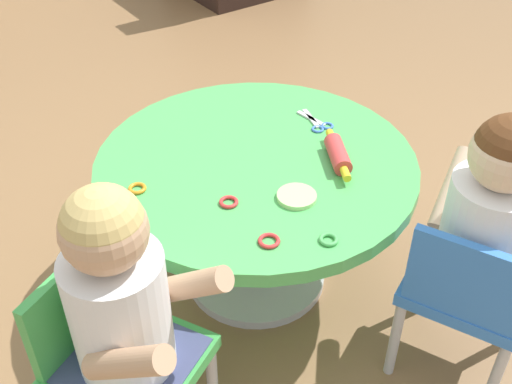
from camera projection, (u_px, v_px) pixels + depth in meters
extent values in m
plane|color=olive|center=(256.00, 276.00, 2.03)|extent=(10.00, 10.00, 0.00)
cylinder|color=silver|center=(256.00, 273.00, 2.02)|extent=(0.44, 0.44, 0.03)
cylinder|color=silver|center=(256.00, 227.00, 1.90)|extent=(0.12, 0.12, 0.42)
cylinder|color=#4CB259|center=(256.00, 165.00, 1.76)|extent=(0.90, 0.90, 0.04)
cylinder|color=#B7B7BC|center=(213.00, 384.00, 1.55)|extent=(0.03, 0.03, 0.28)
cylinder|color=#B7B7BC|center=(126.00, 346.00, 1.64)|extent=(0.03, 0.03, 0.28)
cube|color=green|center=(130.00, 364.00, 1.40)|extent=(0.40, 0.40, 0.04)
cube|color=green|center=(73.00, 305.00, 1.37)|extent=(0.25, 0.14, 0.22)
cube|color=#3F4772|center=(130.00, 364.00, 1.40)|extent=(0.36, 0.37, 0.04)
cylinder|color=white|center=(120.00, 313.00, 1.30)|extent=(0.21, 0.21, 0.30)
sphere|color=tan|center=(104.00, 231.00, 1.16)|extent=(0.17, 0.17, 0.17)
sphere|color=tan|center=(103.00, 226.00, 1.15)|extent=(0.16, 0.16, 0.16)
cylinder|color=tan|center=(127.00, 363.00, 1.17)|extent=(0.14, 0.22, 0.17)
cylinder|color=tan|center=(188.00, 286.00, 1.32)|extent=(0.14, 0.22, 0.17)
cylinder|color=#B7B7BC|center=(426.00, 277.00, 1.84)|extent=(0.03, 0.03, 0.28)
cylinder|color=#B7B7BC|center=(495.00, 380.00, 1.55)|extent=(0.03, 0.03, 0.28)
cylinder|color=#B7B7BC|center=(395.00, 338.00, 1.66)|extent=(0.03, 0.03, 0.28)
cube|color=blue|center=(470.00, 283.00, 1.60)|extent=(0.39, 0.39, 0.04)
cube|color=blue|center=(466.00, 282.00, 1.43)|extent=(0.13, 0.26, 0.22)
cube|color=#3F4772|center=(470.00, 283.00, 1.60)|extent=(0.36, 0.35, 0.04)
cylinder|color=white|center=(485.00, 233.00, 1.49)|extent=(0.21, 0.21, 0.30)
sphere|color=beige|center=(508.00, 155.00, 1.35)|extent=(0.17, 0.17, 0.17)
sphere|color=#593319|center=(510.00, 150.00, 1.35)|extent=(0.16, 0.16, 0.16)
cylinder|color=beige|center=(453.00, 189.00, 1.59)|extent=(0.22, 0.13, 0.17)
cylinder|color=#D83F3F|center=(338.00, 154.00, 1.72)|extent=(0.11, 0.15, 0.05)
cylinder|color=yellow|center=(331.00, 136.00, 1.80)|extent=(0.04, 0.05, 0.02)
cylinder|color=yellow|center=(346.00, 174.00, 1.65)|extent=(0.04, 0.05, 0.02)
cube|color=silver|center=(311.00, 119.00, 1.91)|extent=(0.02, 0.11, 0.01)
cube|color=silver|center=(311.00, 119.00, 1.91)|extent=(0.05, 0.11, 0.01)
torus|color=#3F72CC|center=(327.00, 126.00, 1.88)|extent=(0.04, 0.04, 0.01)
torus|color=#3F72CC|center=(318.00, 129.00, 1.87)|extent=(0.04, 0.04, 0.01)
cylinder|color=#B2E58C|center=(297.00, 196.00, 1.60)|extent=(0.10, 0.10, 0.01)
torus|color=orange|center=(137.00, 188.00, 1.63)|extent=(0.05, 0.05, 0.01)
torus|color=red|center=(229.00, 202.00, 1.59)|extent=(0.05, 0.05, 0.01)
torus|color=#4CB259|center=(329.00, 240.00, 1.48)|extent=(0.05, 0.05, 0.01)
torus|color=red|center=(269.00, 241.00, 1.47)|extent=(0.05, 0.05, 0.01)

